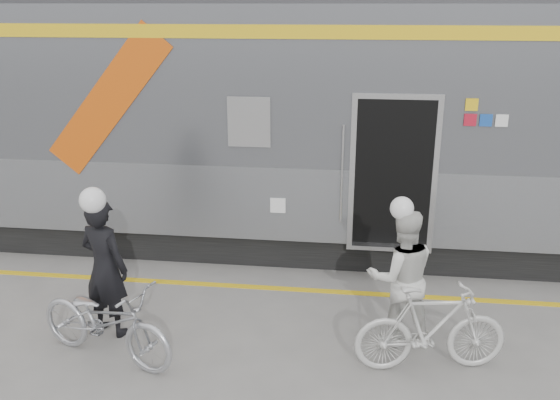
% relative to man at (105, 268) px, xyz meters
% --- Properties ---
extents(ground, '(90.00, 90.00, 0.00)m').
position_rel_man_xyz_m(ground, '(2.69, -0.77, -0.85)').
color(ground, slate).
rests_on(ground, ground).
extents(train, '(24.00, 3.17, 4.10)m').
position_rel_man_xyz_m(train, '(1.21, 3.42, 1.20)').
color(train, black).
rests_on(train, ground).
extents(safety_strip, '(24.00, 0.12, 0.01)m').
position_rel_man_xyz_m(safety_strip, '(2.69, 1.38, -0.85)').
color(safety_strip, gold).
rests_on(safety_strip, ground).
extents(man, '(0.72, 0.59, 1.71)m').
position_rel_man_xyz_m(man, '(0.00, 0.00, 0.00)').
color(man, black).
rests_on(man, ground).
extents(bicycle_left, '(1.90, 1.17, 0.94)m').
position_rel_man_xyz_m(bicycle_left, '(0.20, -0.55, -0.38)').
color(bicycle_left, '#AFB1B7').
rests_on(bicycle_left, ground).
extents(woman, '(0.90, 0.75, 1.64)m').
position_rel_man_xyz_m(woman, '(3.45, 0.25, -0.03)').
color(woman, silver).
rests_on(woman, ground).
extents(bicycle_right, '(1.71, 0.76, 0.99)m').
position_rel_man_xyz_m(bicycle_right, '(3.75, -0.30, -0.36)').
color(bicycle_right, '#BBBAB6').
rests_on(bicycle_right, ground).
extents(helmet_man, '(0.30, 0.30, 0.30)m').
position_rel_man_xyz_m(helmet_man, '(0.00, 0.00, 1.00)').
color(helmet_man, white).
rests_on(helmet_man, man).
extents(helmet_woman, '(0.26, 0.26, 0.26)m').
position_rel_man_xyz_m(helmet_woman, '(3.45, 0.25, 0.92)').
color(helmet_woman, white).
rests_on(helmet_woman, woman).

